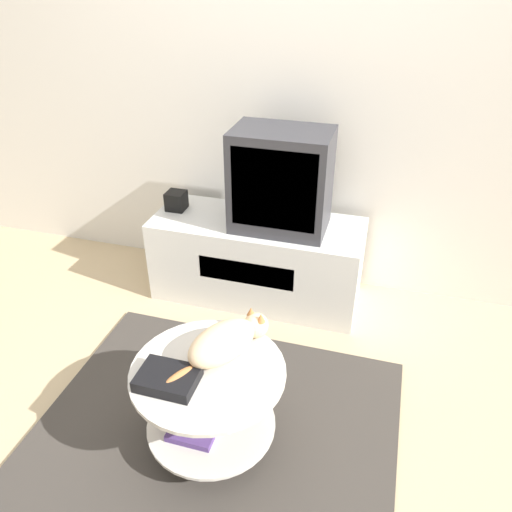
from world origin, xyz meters
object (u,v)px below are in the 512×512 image
Objects in this scene: speaker at (176,201)px; tv at (281,181)px; cat at (226,341)px; dvd_box at (168,379)px.

tv is at bearing -3.71° from speaker.
cat is at bearing -88.34° from tv.
cat is at bearing -57.24° from speaker.
tv is at bearing 31.31° from cat.
cat is (0.68, -1.06, -0.04)m from speaker.
speaker reaches higher than dvd_box.
speaker is 1.26m from cat.
tv reaches higher than speaker.
tv reaches higher than dvd_box.
tv is at bearing 83.97° from dvd_box.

